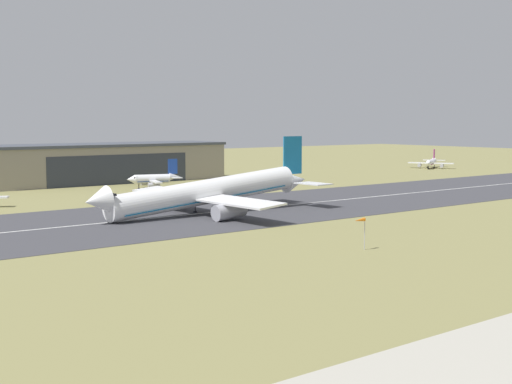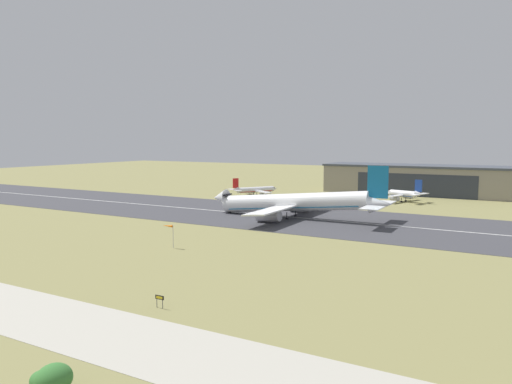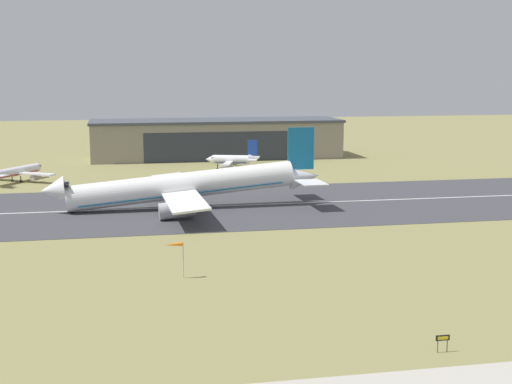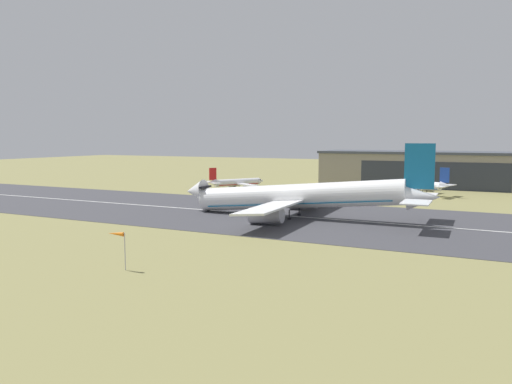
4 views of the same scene
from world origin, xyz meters
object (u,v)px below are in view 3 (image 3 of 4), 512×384
airplane_landing (183,186)px  airplane_parked_east (232,160)px  runway_sign (443,339)px  windsock_pole (174,246)px  airplane_parked_centre (16,172)px

airplane_landing → airplane_parked_east: (19.90, 57.90, -1.75)m
airplane_landing → runway_sign: bearing=-77.4°
airplane_landing → windsock_pole: 52.76m
airplane_parked_centre → airplane_parked_east: size_ratio=1.09×
airplane_parked_east → windsock_pole: size_ratio=3.72×
airplane_parked_centre → airplane_parked_east: bearing=11.4°
airplane_parked_centre → runway_sign: airplane_parked_centre is taller
airplane_parked_east → runway_sign: size_ratio=10.43×
airplane_landing → airplane_parked_east: size_ratio=3.07×
airplane_landing → airplane_parked_centre: size_ratio=2.81×
airplane_parked_east → runway_sign: airplane_parked_east is taller
airplane_landing → runway_sign: airplane_landing is taller
airplane_parked_east → windsock_pole: bearing=-103.3°
airplane_parked_centre → runway_sign: size_ratio=11.40×
airplane_parked_east → runway_sign: 142.59m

